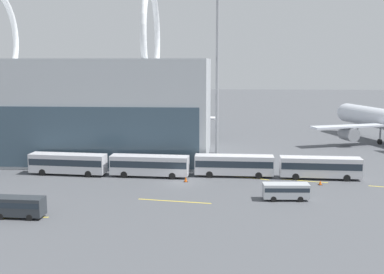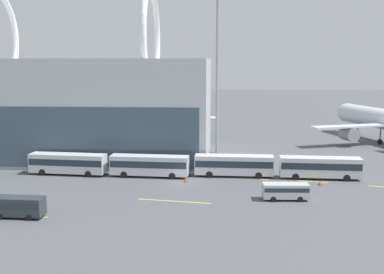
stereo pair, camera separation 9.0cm
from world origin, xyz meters
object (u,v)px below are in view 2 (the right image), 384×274
(shuttle_bus_0, at_px, (68,162))
(shuttle_bus_1, at_px, (149,164))
(airliner_at_gate_far, at_px, (140,114))
(shuttle_bus_2, at_px, (234,164))
(service_van_crossing, at_px, (18,205))
(shuttle_bus_3, at_px, (320,166))
(service_van_foreground, at_px, (286,190))
(traffic_cone_1, at_px, (320,183))
(floodlight_mast, at_px, (217,49))
(traffic_cone_0, at_px, (186,179))

(shuttle_bus_0, bearing_deg, shuttle_bus_1, 2.38)
(airliner_at_gate_far, height_order, shuttle_bus_2, airliner_at_gate_far)
(shuttle_bus_1, distance_m, service_van_crossing, 22.92)
(shuttle_bus_3, distance_m, service_van_foreground, 12.98)
(airliner_at_gate_far, bearing_deg, traffic_cone_1, 44.43)
(floodlight_mast, bearing_deg, shuttle_bus_2, -81.00)
(shuttle_bus_0, height_order, service_van_crossing, shuttle_bus_0)
(floodlight_mast, xyz_separation_m, traffic_cone_1, (14.90, -22.40, -18.96))
(shuttle_bus_0, bearing_deg, service_van_foreground, -15.07)
(service_van_crossing, bearing_deg, shuttle_bus_3, 31.01)
(shuttle_bus_0, bearing_deg, traffic_cone_0, -5.19)
(shuttle_bus_3, bearing_deg, shuttle_bus_0, -177.95)
(shuttle_bus_2, relative_size, traffic_cone_1, 17.38)
(shuttle_bus_1, relative_size, service_van_foreground, 2.04)
(service_van_foreground, height_order, floodlight_mast, floodlight_mast)
(airliner_at_gate_far, bearing_deg, traffic_cone_0, 24.70)
(shuttle_bus_2, bearing_deg, traffic_cone_0, -150.69)
(shuttle_bus_2, relative_size, floodlight_mast, 0.37)
(service_van_foreground, bearing_deg, airliner_at_gate_far, 115.65)
(service_van_foreground, height_order, traffic_cone_1, service_van_foreground)
(service_van_crossing, height_order, traffic_cone_0, service_van_crossing)
(shuttle_bus_0, bearing_deg, service_van_crossing, -82.55)
(service_van_foreground, relative_size, floodlight_mast, 0.18)
(shuttle_bus_3, bearing_deg, traffic_cone_0, -168.83)
(airliner_at_gate_far, relative_size, shuttle_bus_1, 2.97)
(service_van_crossing, xyz_separation_m, traffic_cone_1, (36.39, 16.52, -1.05))
(shuttle_bus_0, xyz_separation_m, traffic_cone_1, (37.33, -3.71, -1.56))
(service_van_foreground, height_order, service_van_crossing, service_van_crossing)
(shuttle_bus_0, height_order, floodlight_mast, floodlight_mast)
(floodlight_mast, bearing_deg, shuttle_bus_0, -140.19)
(shuttle_bus_1, relative_size, service_van_crossing, 2.03)
(airliner_at_gate_far, distance_m, traffic_cone_0, 43.62)
(airliner_at_gate_far, bearing_deg, floodlight_mast, 49.19)
(service_van_crossing, bearing_deg, airliner_at_gate_far, 89.01)
(shuttle_bus_3, bearing_deg, shuttle_bus_1, -176.85)
(airliner_at_gate_far, distance_m, shuttle_bus_1, 39.40)
(traffic_cone_0, bearing_deg, service_van_foreground, -31.71)
(airliner_at_gate_far, height_order, shuttle_bus_3, airliner_at_gate_far)
(airliner_at_gate_far, distance_m, shuttle_bus_0, 38.28)
(shuttle_bus_3, bearing_deg, traffic_cone_1, -97.72)
(airliner_at_gate_far, distance_m, traffic_cone_1, 53.20)
(shuttle_bus_1, bearing_deg, traffic_cone_0, -22.05)
(floodlight_mast, distance_m, traffic_cone_0, 29.25)
(service_van_foreground, bearing_deg, traffic_cone_1, 49.84)
(shuttle_bus_0, relative_size, shuttle_bus_3, 1.01)
(shuttle_bus_0, distance_m, floodlight_mast, 33.98)
(airliner_at_gate_far, height_order, traffic_cone_1, airliner_at_gate_far)
(shuttle_bus_1, relative_size, traffic_cone_1, 17.49)
(shuttle_bus_0, xyz_separation_m, floodlight_mast, (22.43, 18.69, 17.40))
(shuttle_bus_1, height_order, service_van_crossing, shuttle_bus_1)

